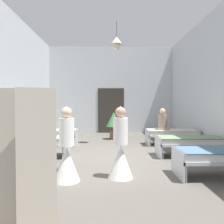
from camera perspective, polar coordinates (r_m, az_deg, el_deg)
The scene contains 13 objects.
ground_plane at distance 6.77m, azimuth 0.19°, elevation -11.52°, with size 7.23×11.87×0.10m, color #59544C.
room_shell at distance 8.01m, azimuth 0.02°, elevation 7.62°, with size 7.03×11.47×4.64m.
bed_left_row_0 at distance 5.26m, azimuth -25.30°, elevation -10.13°, with size 1.90×0.84×0.57m.
bed_right_row_0 at distance 5.36m, azimuth 25.95°, elevation -9.93°, with size 1.90×0.84×0.57m.
bed_left_row_1 at distance 7.01m, azimuth -18.80°, elevation -7.08°, with size 1.90×0.84×0.57m.
bed_right_row_1 at distance 7.08m, azimuth 18.97°, elevation -6.99°, with size 1.90×0.84×0.57m.
bed_left_row_2 at distance 8.82m, azimuth -14.97°, elevation -5.22°, with size 1.90×0.84×0.57m.
bed_right_row_2 at distance 8.87m, azimuth 14.80°, elevation -5.17°, with size 1.90×0.84×0.57m.
nurse_near_aisle at distance 4.63m, azimuth -11.35°, elevation -10.49°, with size 0.52×0.52×1.49m.
nurse_mid_aisle at distance 4.75m, azimuth 2.16°, elevation -10.13°, with size 0.52×0.52×1.49m.
patient_seated_primary at distance 6.93m, azimuth -15.89°, elevation -3.58°, with size 0.44×0.44×0.80m.
patient_seated_secondary at distance 8.75m, azimuth 12.60°, elevation -2.43°, with size 0.44×0.44×0.80m.
potted_plant at distance 9.93m, azimuth 0.42°, elevation -2.44°, with size 0.63×0.63×1.19m.
Camera 1 is at (-0.11, -6.58, 1.52)m, focal length 36.30 mm.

